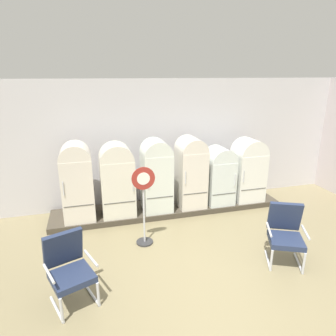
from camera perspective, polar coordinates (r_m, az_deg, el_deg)
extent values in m
cube|color=#827653|center=(4.77, 10.63, -23.53)|extent=(12.00, 10.00, 0.05)
cube|color=silver|center=(7.24, -1.24, 4.85)|extent=(11.76, 0.12, 2.99)
cube|color=#47443F|center=(7.07, -1.30, 13.94)|extent=(11.76, 0.07, 0.06)
cube|color=#433C30|center=(7.12, 0.09, -7.60)|extent=(5.32, 0.95, 0.12)
cube|color=silver|center=(6.54, -16.82, -3.84)|extent=(0.63, 0.67, 1.33)
cylinder|color=silver|center=(6.33, -17.35, 1.78)|extent=(0.63, 0.65, 0.63)
cube|color=#383838|center=(6.32, -16.67, -6.95)|extent=(0.58, 0.01, 0.01)
cylinder|color=silver|center=(6.17, -19.37, -3.78)|extent=(0.02, 0.02, 0.28)
cube|color=silver|center=(6.54, -9.60, -3.71)|extent=(0.71, 0.61, 1.24)
cylinder|color=silver|center=(6.34, -9.88, 1.53)|extent=(0.71, 0.59, 0.71)
cube|color=#383838|center=(6.34, -9.20, -6.57)|extent=(0.65, 0.01, 0.01)
cylinder|color=silver|center=(6.22, -6.67, -3.23)|extent=(0.02, 0.02, 0.28)
cube|color=silver|center=(6.68, -2.21, -2.72)|extent=(0.63, 0.65, 1.31)
cylinder|color=silver|center=(6.48, -2.28, 2.72)|extent=(0.63, 0.64, 0.63)
cube|color=#383838|center=(6.47, -1.52, -5.65)|extent=(0.58, 0.01, 0.01)
cylinder|color=silver|center=(6.26, -3.79, -2.62)|extent=(0.02, 0.02, 0.28)
cube|color=silver|center=(6.91, 4.34, -1.98)|extent=(0.61, 0.70, 1.32)
cylinder|color=silver|center=(6.72, 4.47, 3.34)|extent=(0.61, 0.68, 0.61)
cube|color=#383838|center=(6.69, 5.30, -4.88)|extent=(0.56, 0.01, 0.01)
cylinder|color=silver|center=(6.46, 3.40, -1.89)|extent=(0.02, 0.02, 0.28)
cube|color=silver|center=(7.19, 9.68, -2.58)|extent=(0.62, 0.64, 1.04)
cylinder|color=silver|center=(7.03, 9.89, 1.42)|extent=(0.62, 0.62, 0.62)
cube|color=#383838|center=(6.98, 10.70, -4.90)|extent=(0.57, 0.01, 0.01)
cylinder|color=silver|center=(6.97, 12.75, -2.32)|extent=(0.02, 0.02, 0.28)
cube|color=white|center=(7.50, 14.95, -1.60)|extent=(0.70, 0.63, 1.16)
cylinder|color=white|center=(7.34, 15.31, 2.69)|extent=(0.70, 0.62, 0.70)
cube|color=#383838|center=(7.32, 16.05, -3.93)|extent=(0.65, 0.01, 0.01)
cylinder|color=silver|center=(7.05, 14.30, -1.59)|extent=(0.02, 0.02, 0.28)
cylinder|color=silver|center=(4.75, -20.48, -23.99)|extent=(0.24, 0.54, 0.04)
cylinder|color=silver|center=(4.44, -19.69, -24.24)|extent=(0.05, 0.05, 0.37)
cylinder|color=silver|center=(4.86, -14.38, -22.31)|extent=(0.24, 0.54, 0.04)
cylinder|color=silver|center=(4.55, -13.20, -22.40)|extent=(0.05, 0.05, 0.37)
cube|color=#26314F|center=(4.55, -17.88, -19.22)|extent=(0.69, 0.67, 0.09)
cube|color=#26314F|center=(4.60, -19.42, -14.24)|extent=(0.57, 0.36, 0.54)
cylinder|color=silver|center=(4.39, -21.85, -18.23)|extent=(0.20, 0.45, 0.04)
cylinder|color=silver|center=(4.51, -14.51, -16.33)|extent=(0.20, 0.45, 0.04)
cylinder|color=silver|center=(5.65, 18.55, -16.35)|extent=(0.27, 0.53, 0.04)
cylinder|color=silver|center=(5.34, 19.16, -16.28)|extent=(0.05, 0.05, 0.37)
cylinder|color=silver|center=(5.76, 23.67, -16.30)|extent=(0.27, 0.53, 0.04)
cylinder|color=silver|center=(5.45, 24.56, -16.21)|extent=(0.05, 0.05, 0.37)
cube|color=#26314F|center=(5.49, 21.61, -12.77)|extent=(0.71, 0.69, 0.09)
cube|color=#26314F|center=(5.59, 21.41, -8.57)|extent=(0.57, 0.39, 0.54)
cylinder|color=silver|center=(5.35, 18.76, -11.03)|extent=(0.23, 0.44, 0.04)
cylinder|color=silver|center=(5.48, 24.83, -11.07)|extent=(0.23, 0.44, 0.04)
cylinder|color=#2D2D30|center=(5.90, -4.47, -13.92)|extent=(0.32, 0.32, 0.03)
cylinder|color=silver|center=(5.58, -4.63, -8.14)|extent=(0.04, 0.04, 1.29)
cylinder|color=maroon|center=(5.31, -4.74, -2.01)|extent=(0.42, 0.02, 0.42)
cylinder|color=white|center=(5.30, -4.72, -2.05)|extent=(0.23, 0.00, 0.23)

